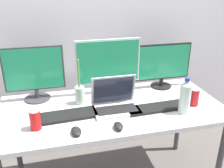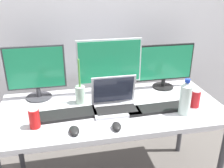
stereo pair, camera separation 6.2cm
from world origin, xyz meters
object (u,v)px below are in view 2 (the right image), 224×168
(water_bottle, at_px, (185,98))
(work_desk, at_px, (112,115))
(bamboo_vase, at_px, (80,94))
(monitor_left, at_px, (36,72))
(laptop_silver, at_px, (115,102))
(mouse_by_keyboard, at_px, (74,131))
(mouse_by_laptop, at_px, (117,126))
(soda_can_by_laptop, at_px, (195,99))
(keyboard_main, at_px, (65,115))
(monitor_right, at_px, (165,65))
(monitor_center, at_px, (109,65))
(soda_can_near_keyboard, at_px, (34,118))
(keyboard_aux, at_px, (157,109))

(water_bottle, bearing_deg, work_desk, 157.26)
(work_desk, height_order, bamboo_vase, bamboo_vase)
(monitor_left, height_order, laptop_silver, monitor_left)
(mouse_by_keyboard, distance_m, mouse_by_laptop, 0.26)
(work_desk, bearing_deg, water_bottle, -22.74)
(work_desk, distance_m, soda_can_by_laptop, 0.61)
(keyboard_main, distance_m, mouse_by_laptop, 0.38)
(monitor_right, distance_m, water_bottle, 0.46)
(laptop_silver, height_order, keyboard_main, laptop_silver)
(monitor_right, height_order, soda_can_by_laptop, monitor_right)
(soda_can_by_laptop, distance_m, bamboo_vase, 0.83)
(monitor_center, bearing_deg, water_bottle, -45.65)
(mouse_by_keyboard, xyz_separation_m, bamboo_vase, (0.07, 0.39, 0.06))
(bamboo_vase, bearing_deg, soda_can_by_laptop, -15.88)
(mouse_by_keyboard, bearing_deg, bamboo_vase, 74.50)
(monitor_left, relative_size, soda_can_by_laptop, 3.46)
(laptop_silver, xyz_separation_m, mouse_by_keyboard, (-0.30, -0.24, -0.04))
(mouse_by_keyboard, distance_m, water_bottle, 0.76)
(mouse_by_laptop, distance_m, soda_can_near_keyboard, 0.51)
(keyboard_main, distance_m, keyboard_aux, 0.64)
(monitor_center, bearing_deg, soda_can_by_laptop, -33.11)
(monitor_left, distance_m, mouse_by_laptop, 0.76)
(keyboard_main, distance_m, water_bottle, 0.81)
(bamboo_vase, bearing_deg, work_desk, -27.69)
(keyboard_aux, xyz_separation_m, soda_can_near_keyboard, (-0.82, -0.06, 0.05))
(monitor_left, distance_m, laptop_silver, 0.63)
(work_desk, distance_m, monitor_left, 0.65)
(mouse_by_laptop, bearing_deg, monitor_left, 135.03)
(monitor_left, bearing_deg, mouse_by_laptop, -47.67)
(bamboo_vase, bearing_deg, keyboard_main, -124.43)
(work_desk, xyz_separation_m, mouse_by_laptop, (-0.03, -0.28, 0.08))
(mouse_by_keyboard, xyz_separation_m, soda_can_near_keyboard, (-0.23, 0.11, 0.05))
(soda_can_near_keyboard, relative_size, bamboo_vase, 0.37)
(monitor_center, relative_size, keyboard_main, 1.20)
(soda_can_near_keyboard, height_order, bamboo_vase, bamboo_vase)
(monitor_center, xyz_separation_m, monitor_right, (0.46, 0.01, -0.03))
(mouse_by_laptop, xyz_separation_m, soda_can_by_laptop, (0.61, 0.17, 0.04))
(keyboard_aux, relative_size, mouse_by_keyboard, 4.37)
(monitor_center, height_order, keyboard_aux, monitor_center)
(work_desk, bearing_deg, soda_can_near_keyboard, -162.76)
(mouse_by_keyboard, relative_size, water_bottle, 0.39)
(laptop_silver, height_order, keyboard_aux, laptop_silver)
(laptop_silver, relative_size, mouse_by_laptop, 3.44)
(monitor_center, xyz_separation_m, water_bottle, (0.43, -0.44, -0.12))
(keyboard_main, bearing_deg, monitor_center, 37.15)
(mouse_by_laptop, relative_size, bamboo_vase, 0.27)
(soda_can_by_laptop, bearing_deg, mouse_by_laptop, -164.76)
(work_desk, xyz_separation_m, monitor_right, (0.49, 0.25, 0.26))
(water_bottle, bearing_deg, monitor_center, 134.35)
(water_bottle, bearing_deg, soda_can_by_laptop, 32.36)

